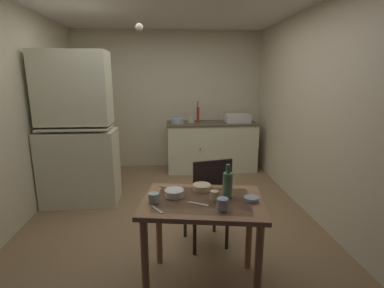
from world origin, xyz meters
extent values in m
plane|color=olive|center=(0.00, 0.00, 0.00)|extent=(5.35, 5.35, 0.00)
cube|color=beige|center=(0.00, 2.22, 1.27)|extent=(3.57, 0.10, 2.54)
cube|color=beige|center=(-1.79, 0.00, 1.27)|extent=(0.10, 4.45, 2.54)
cube|color=beige|center=(1.79, 0.00, 1.27)|extent=(0.10, 4.45, 2.54)
cube|color=beige|center=(-1.22, 0.55, 0.51)|extent=(0.98, 0.52, 1.01)
cube|color=beige|center=(-1.22, 0.55, 1.56)|extent=(0.90, 0.44, 0.93)
cube|color=beige|center=(-1.22, 0.52, 1.05)|extent=(0.89, 0.46, 0.02)
cube|color=beige|center=(0.77, 1.85, 0.43)|extent=(1.61, 0.60, 0.87)
cube|color=brown|center=(0.77, 1.85, 0.88)|extent=(1.64, 0.63, 0.03)
sphere|color=#2D2823|center=(0.53, 1.54, 0.48)|extent=(0.02, 0.02, 0.02)
cube|color=silver|center=(1.24, 1.85, 0.97)|extent=(0.44, 0.34, 0.15)
cube|color=black|center=(1.24, 1.85, 1.04)|extent=(0.38, 0.28, 0.01)
cylinder|color=maroon|center=(0.52, 1.90, 1.04)|extent=(0.05, 0.05, 0.28)
cylinder|color=maroon|center=(0.52, 1.83, 1.14)|extent=(0.03, 0.12, 0.03)
cylinder|color=#9C3419|center=(0.52, 1.96, 1.23)|extent=(0.02, 0.16, 0.12)
cylinder|color=#9EB2C6|center=(0.14, 1.80, 0.94)|extent=(0.23, 0.23, 0.09)
cylinder|color=beige|center=(0.39, 1.88, 0.95)|extent=(0.12, 0.12, 0.11)
cube|color=#9C6E46|center=(0.24, -1.21, 0.75)|extent=(1.02, 0.79, 0.04)
cube|color=#E3EECF|center=(0.24, -1.21, 0.76)|extent=(0.80, 0.62, 0.00)
cylinder|color=#95694A|center=(-0.20, -1.41, 0.36)|extent=(0.06, 0.06, 0.73)
cylinder|color=#9A6D46|center=(0.60, -1.54, 0.36)|extent=(0.06, 0.06, 0.73)
cylinder|color=#9F6A4C|center=(-0.12, -0.88, 0.36)|extent=(0.06, 0.06, 0.73)
cylinder|color=#9F6A40|center=(0.68, -1.01, 0.36)|extent=(0.06, 0.06, 0.73)
cube|color=#302822|center=(0.34, -0.58, 0.45)|extent=(0.48, 0.48, 0.03)
cube|color=#2D2325|center=(0.38, -0.77, 0.71)|extent=(0.38, 0.10, 0.48)
cylinder|color=#302822|center=(0.47, -0.38, 0.22)|extent=(0.04, 0.04, 0.44)
cylinder|color=#302822|center=(0.14, -0.46, 0.22)|extent=(0.04, 0.04, 0.44)
cylinder|color=#302822|center=(0.55, -0.71, 0.22)|extent=(0.04, 0.04, 0.44)
cylinder|color=#302822|center=(0.22, -0.79, 0.22)|extent=(0.04, 0.04, 0.44)
cylinder|color=#9EB2C6|center=(0.61, -1.27, 0.78)|extent=(0.11, 0.11, 0.03)
cylinder|color=white|center=(0.02, -1.12, 0.79)|extent=(0.15, 0.15, 0.06)
cylinder|color=beige|center=(0.25, -1.01, 0.79)|extent=(0.15, 0.15, 0.05)
cylinder|color=#ADD1C1|center=(-0.14, -1.23, 0.80)|extent=(0.08, 0.08, 0.07)
cylinder|color=#9EB2C6|center=(0.36, -1.40, 0.81)|extent=(0.08, 0.08, 0.09)
cylinder|color=beige|center=(0.33, -1.22, 0.80)|extent=(0.07, 0.07, 0.08)
cylinder|color=#4C7F56|center=(0.44, -1.19, 0.87)|extent=(0.08, 0.08, 0.20)
cylinder|color=#4C7F56|center=(0.44, -1.19, 1.00)|extent=(0.03, 0.03, 0.07)
cube|color=silver|center=(-0.01, -0.94, 0.77)|extent=(0.20, 0.11, 0.00)
cube|color=beige|center=(-0.11, -1.35, 0.77)|extent=(0.10, 0.14, 0.00)
cube|color=beige|center=(0.19, -1.29, 0.77)|extent=(0.15, 0.09, 0.00)
sphere|color=#F9EFCC|center=(-0.29, -0.16, 2.19)|extent=(0.08, 0.08, 0.08)
camera|label=1|loc=(-0.01, -3.24, 1.69)|focal=26.51mm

